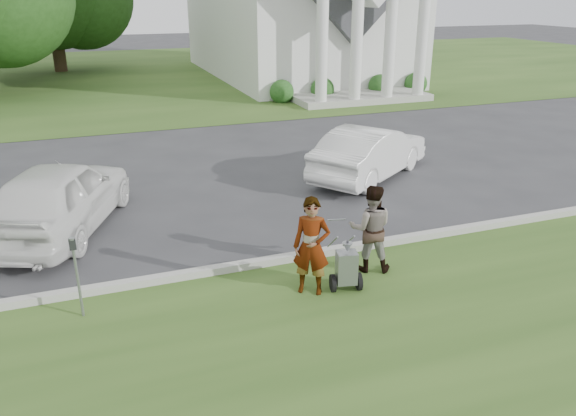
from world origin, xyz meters
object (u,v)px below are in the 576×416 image
parking_meter_near (76,268)px  car_d (370,152)px  person_left (311,247)px  car_b (60,196)px  striping_cart (346,268)px  person_right (370,229)px

parking_meter_near → car_d: bearing=32.2°
person_left → car_b: (-3.92, 4.23, -0.07)m
person_left → car_d: bearing=84.3°
striping_cart → person_left: size_ratio=0.65×
person_left → car_b: bearing=163.5°
person_left → car_b: 5.77m
person_right → parking_meter_near: 4.94m
person_right → car_d: bearing=-94.6°
striping_cart → car_b: 6.28m
person_left → parking_meter_near: (-3.64, 0.53, 0.01)m
parking_meter_near → person_left: bearing=-8.2°
striping_cart → car_d: (3.28, 5.38, 0.29)m
person_right → parking_meter_near: bearing=21.8°
person_right → car_b: size_ratio=0.36×
person_left → car_d: 6.52m
person_left → car_b: person_left is taller
car_b → car_d: size_ratio=1.06×
car_b → person_left: bearing=155.1°
striping_cart → person_right: bearing=49.2°
parking_meter_near → car_b: car_b is taller
person_left → parking_meter_near: bearing=-157.6°
parking_meter_near → car_d: 8.86m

